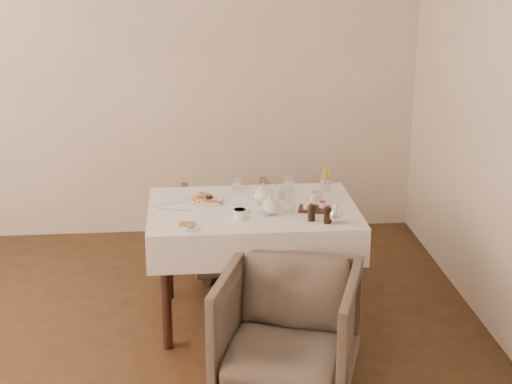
{
  "coord_description": "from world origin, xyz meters",
  "views": [
    {
      "loc": [
        0.41,
        -3.62,
        2.38
      ],
      "look_at": [
        0.83,
        1.0,
        0.82
      ],
      "focal_mm": 55.0,
      "sensor_mm": 36.0,
      "label": 1
    }
  ],
  "objects_px": {
    "table": "(253,225)",
    "breakfast_plate": "(202,200)",
    "teapot_centre": "(263,194)",
    "armchair_near": "(288,329)",
    "armchair_far": "(232,229)"
  },
  "relations": [
    {
      "from": "table",
      "to": "breakfast_plate",
      "type": "relative_size",
      "value": 5.0
    },
    {
      "from": "teapot_centre",
      "to": "armchair_near",
      "type": "bearing_deg",
      "value": -108.17
    },
    {
      "from": "table",
      "to": "teapot_centre",
      "type": "distance_m",
      "value": 0.2
    },
    {
      "from": "armchair_far",
      "to": "table",
      "type": "bearing_deg",
      "value": 87.42
    },
    {
      "from": "armchair_near",
      "to": "armchair_far",
      "type": "bearing_deg",
      "value": 115.68
    },
    {
      "from": "breakfast_plate",
      "to": "teapot_centre",
      "type": "height_order",
      "value": "teapot_centre"
    },
    {
      "from": "armchair_far",
      "to": "teapot_centre",
      "type": "xyz_separation_m",
      "value": [
        0.15,
        -0.76,
        0.52
      ]
    },
    {
      "from": "armchair_far",
      "to": "breakfast_plate",
      "type": "height_order",
      "value": "breakfast_plate"
    },
    {
      "from": "table",
      "to": "teapot_centre",
      "type": "bearing_deg",
      "value": 31.54
    },
    {
      "from": "armchair_near",
      "to": "breakfast_plate",
      "type": "xyz_separation_m",
      "value": [
        -0.43,
        0.93,
        0.43
      ]
    },
    {
      "from": "table",
      "to": "armchair_far",
      "type": "xyz_separation_m",
      "value": [
        -0.08,
        0.8,
        -0.33
      ]
    },
    {
      "from": "armchair_near",
      "to": "teapot_centre",
      "type": "xyz_separation_m",
      "value": [
        -0.05,
        0.83,
        0.49
      ]
    },
    {
      "from": "armchair_near",
      "to": "armchair_far",
      "type": "height_order",
      "value": "armchair_near"
    },
    {
      "from": "armchair_near",
      "to": "breakfast_plate",
      "type": "distance_m",
      "value": 1.11
    },
    {
      "from": "table",
      "to": "armchair_far",
      "type": "height_order",
      "value": "table"
    }
  ]
}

